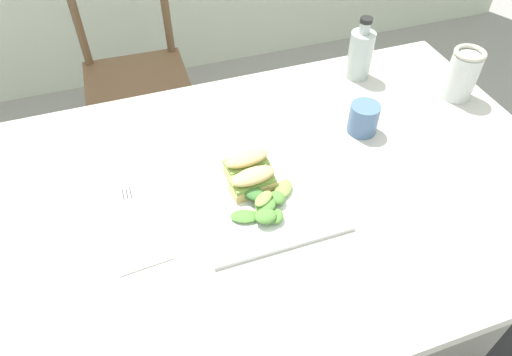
{
  "coord_description": "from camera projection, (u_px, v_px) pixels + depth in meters",
  "views": [
    {
      "loc": [
        -0.31,
        -0.5,
        1.49
      ],
      "look_at": [
        -0.08,
        0.17,
        0.76
      ],
      "focal_mm": 32.48,
      "sensor_mm": 36.0,
      "label": 1
    }
  ],
  "objects": [
    {
      "name": "salad_mixed_greens",
      "position": [
        263.0,
        201.0,
        0.96
      ],
      "size": [
        0.17,
        0.15,
        0.04
      ],
      "color": "#84A84C",
      "rests_on": "plate_lunch"
    },
    {
      "name": "sandwich_half_front",
      "position": [
        253.0,
        181.0,
        0.99
      ],
      "size": [
        0.11,
        0.07,
        0.06
      ],
      "color": "#DBB270",
      "rests_on": "plate_lunch"
    },
    {
      "name": "mason_jar_iced_tea",
      "position": [
        462.0,
        76.0,
        1.22
      ],
      "size": [
        0.08,
        0.08,
        0.14
      ],
      "color": "#995623",
      "rests_on": "dining_table"
    },
    {
      "name": "chair_wooden_far",
      "position": [
        135.0,
        75.0,
        1.85
      ],
      "size": [
        0.41,
        0.41,
        0.87
      ],
      "color": "brown",
      "rests_on": "ground"
    },
    {
      "name": "fork_on_napkin",
      "position": [
        131.0,
        214.0,
        0.96
      ],
      "size": [
        0.03,
        0.19,
        0.0
      ],
      "color": "silver",
      "rests_on": "napkin_folded"
    },
    {
      "name": "plate_lunch",
      "position": [
        262.0,
        195.0,
        1.0
      ],
      "size": [
        0.3,
        0.3,
        0.01
      ],
      "primitive_type": "cube",
      "color": "white",
      "rests_on": "dining_table"
    },
    {
      "name": "napkin_folded",
      "position": [
        133.0,
        221.0,
        0.95
      ],
      "size": [
        0.12,
        0.25,
        0.0
      ],
      "primitive_type": "cube",
      "rotation": [
        0.0,
        0.0,
        0.07
      ],
      "color": "white",
      "rests_on": "dining_table"
    },
    {
      "name": "dining_table",
      "position": [
        279.0,
        218.0,
        1.12
      ],
      "size": [
        1.31,
        0.87,
        0.74
      ],
      "color": "#BCB7AD",
      "rests_on": "ground"
    },
    {
      "name": "sandwich_half_back",
      "position": [
        247.0,
        163.0,
        1.02
      ],
      "size": [
        0.11,
        0.07,
        0.06
      ],
      "color": "#DBB270",
      "rests_on": "plate_lunch"
    },
    {
      "name": "cup_extra_side",
      "position": [
        363.0,
        119.0,
        1.13
      ],
      "size": [
        0.07,
        0.07,
        0.08
      ],
      "primitive_type": "cylinder",
      "color": "#4C6B93",
      "rests_on": "dining_table"
    },
    {
      "name": "bottle_cold_brew",
      "position": [
        360.0,
        56.0,
        1.28
      ],
      "size": [
        0.07,
        0.07,
        0.18
      ],
      "color": "black",
      "rests_on": "dining_table"
    }
  ]
}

